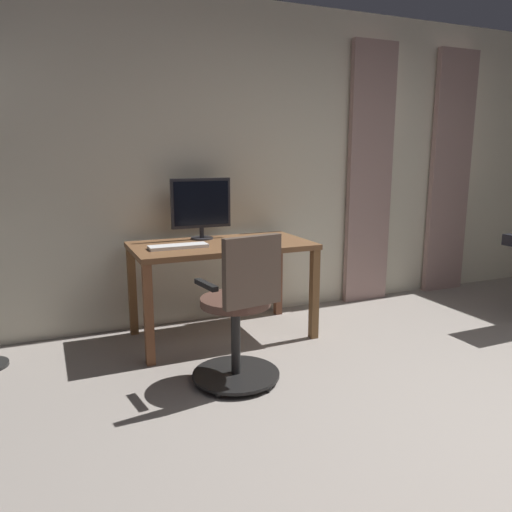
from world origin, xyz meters
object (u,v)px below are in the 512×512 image
at_px(office_chair, 240,315).
at_px(computer_mouse, 240,245).
at_px(computer_keyboard, 178,246).
at_px(desk, 222,256).
at_px(computer_monitor, 201,205).

height_order(office_chair, computer_mouse, office_chair).
distance_m(computer_keyboard, computer_mouse, 0.45).
relative_size(computer_keyboard, computer_mouse, 4.30).
height_order(desk, computer_keyboard, computer_keyboard).
xyz_separation_m(computer_monitor, computer_keyboard, (0.27, 0.31, -0.26)).
xyz_separation_m(computer_monitor, computer_mouse, (-0.14, 0.47, -0.25)).
height_order(office_chair, computer_monitor, computer_monitor).
bearing_deg(desk, computer_keyboard, 10.08).
height_order(office_chair, computer_keyboard, office_chair).
xyz_separation_m(desk, office_chair, (0.18, 0.84, -0.20)).
bearing_deg(computer_mouse, desk, -74.60).
height_order(desk, computer_monitor, computer_monitor).
height_order(desk, computer_mouse, computer_mouse).
relative_size(desk, office_chair, 1.41).
bearing_deg(computer_keyboard, computer_monitor, -131.61).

